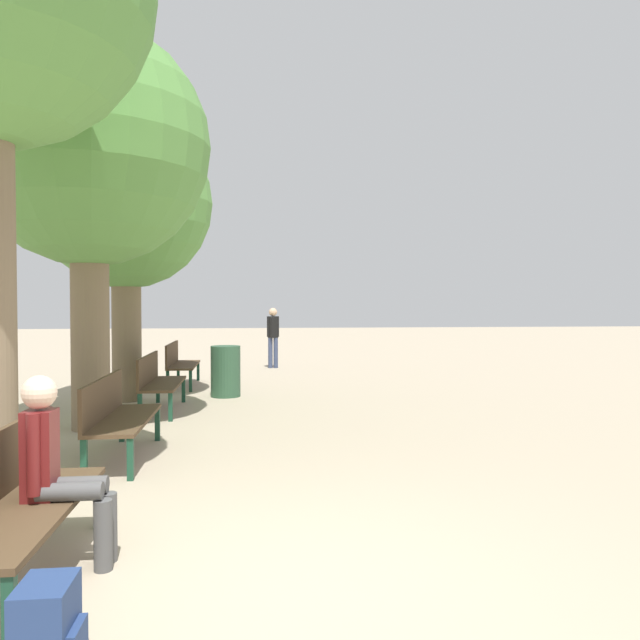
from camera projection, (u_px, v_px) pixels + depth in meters
name	position (u px, v px, depth m)	size (l,w,h in m)	color
ground_plane	(256.00, 594.00, 3.71)	(80.00, 80.00, 0.00)	tan
bench_row_0	(10.00, 497.00, 3.87)	(0.53, 1.87, 0.91)	#4C3823
bench_row_1	(116.00, 412.00, 6.92)	(0.53, 1.87, 0.91)	#4C3823
bench_row_2	(157.00, 379.00, 9.97)	(0.53, 1.87, 0.91)	#4C3823
bench_row_3	(179.00, 361.00, 13.02)	(0.53, 1.87, 0.91)	#4C3823
tree_row_1	(88.00, 149.00, 8.47)	(3.29, 3.29, 5.53)	#7A664C
tree_row_2	(126.00, 206.00, 10.99)	(3.03, 3.03, 5.02)	#7A664C
person_seated	(59.00, 465.00, 4.06)	(0.58, 0.33, 1.27)	#4C4C4C
backpack	(48.00, 634.00, 2.82)	(0.28, 0.32, 0.47)	navy
pedestrian_near	(273.00, 334.00, 16.65)	(0.33, 0.27, 1.61)	#384260
trash_bin	(226.00, 371.00, 11.56)	(0.55, 0.55, 0.94)	#2D5138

